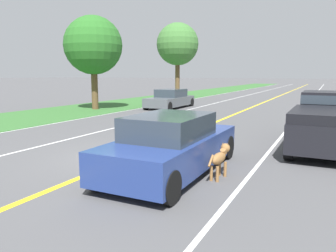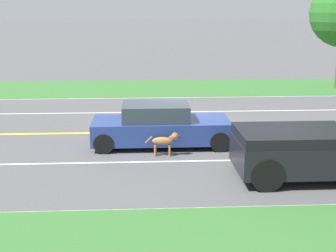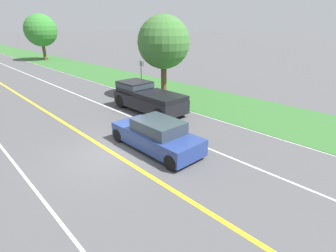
% 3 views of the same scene
% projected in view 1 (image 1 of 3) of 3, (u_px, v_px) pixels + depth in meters
% --- Properties ---
extents(ground_plane, '(400.00, 400.00, 0.00)m').
position_uv_depth(ground_plane, '(131.00, 157.00, 9.55)').
color(ground_plane, '#4C4C4F').
extents(centre_divider_line, '(0.18, 160.00, 0.01)m').
position_uv_depth(centre_divider_line, '(131.00, 157.00, 9.55)').
color(centre_divider_line, yellow).
rests_on(centre_divider_line, ground).
extents(lane_dash_same_dir, '(0.10, 160.00, 0.01)m').
position_uv_depth(lane_dash_same_dir, '(252.00, 172.00, 8.01)').
color(lane_dash_same_dir, white).
rests_on(lane_dash_same_dir, ground).
extents(lane_dash_oncoming, '(0.10, 160.00, 0.01)m').
position_uv_depth(lane_dash_oncoming, '(44.00, 145.00, 11.08)').
color(lane_dash_oncoming, white).
rests_on(lane_dash_oncoming, ground).
extents(ego_car, '(1.87, 4.59, 1.44)m').
position_uv_depth(ego_car, '(172.00, 146.00, 7.91)').
color(ego_car, navy).
rests_on(ego_car, ground).
extents(dog, '(0.29, 1.15, 0.78)m').
position_uv_depth(dog, '(220.00, 157.00, 7.54)').
color(dog, olive).
rests_on(dog, ground).
extents(pickup_truck, '(2.07, 5.33, 1.77)m').
position_uv_depth(pickup_truck, '(328.00, 120.00, 10.70)').
color(pickup_truck, black).
rests_on(pickup_truck, ground).
extents(oncoming_car, '(1.94, 4.62, 1.34)m').
position_uv_depth(oncoming_car, '(170.00, 99.00, 23.47)').
color(oncoming_car, '#51565B').
rests_on(oncoming_car, ground).
extents(roadside_tree_left_near, '(3.87, 3.87, 6.23)m').
position_uv_depth(roadside_tree_left_near, '(93.00, 46.00, 21.74)').
color(roadside_tree_left_near, brown).
rests_on(roadside_tree_left_near, ground).
extents(roadside_tree_left_far, '(4.06, 4.06, 7.31)m').
position_uv_depth(roadside_tree_left_far, '(178.00, 45.00, 31.64)').
color(roadside_tree_left_far, brown).
rests_on(roadside_tree_left_far, ground).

